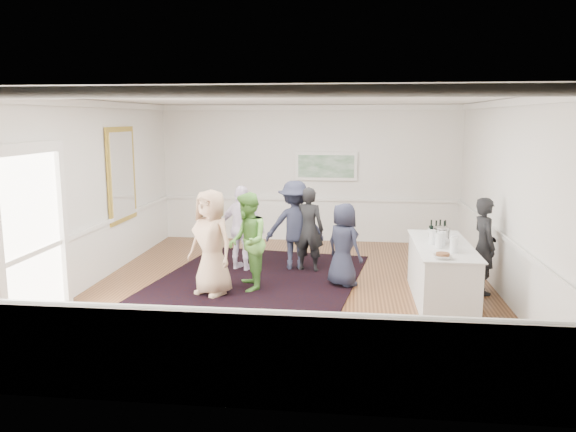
# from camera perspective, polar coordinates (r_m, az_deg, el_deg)

# --- Properties ---
(floor) EXTENTS (8.00, 8.00, 0.00)m
(floor) POSITION_cam_1_polar(r_m,az_deg,el_deg) (9.65, 0.26, -7.50)
(floor) COLOR brown
(floor) RESTS_ON ground
(ceiling) EXTENTS (7.00, 8.00, 0.02)m
(ceiling) POSITION_cam_1_polar(r_m,az_deg,el_deg) (9.21, 0.27, 11.86)
(ceiling) COLOR white
(ceiling) RESTS_ON wall_back
(wall_left) EXTENTS (0.02, 8.00, 3.20)m
(wall_left) POSITION_cam_1_polar(r_m,az_deg,el_deg) (10.28, -19.53, 2.15)
(wall_left) COLOR white
(wall_left) RESTS_ON floor
(wall_right) EXTENTS (0.02, 8.00, 3.20)m
(wall_right) POSITION_cam_1_polar(r_m,az_deg,el_deg) (9.57, 21.59, 1.48)
(wall_right) COLOR white
(wall_right) RESTS_ON floor
(wall_back) EXTENTS (7.00, 0.02, 3.20)m
(wall_back) POSITION_cam_1_polar(r_m,az_deg,el_deg) (13.25, 2.16, 4.33)
(wall_back) COLOR white
(wall_back) RESTS_ON floor
(wall_front) EXTENTS (7.00, 0.02, 3.20)m
(wall_front) POSITION_cam_1_polar(r_m,az_deg,el_deg) (5.40, -4.38, -3.91)
(wall_front) COLOR white
(wall_front) RESTS_ON floor
(wainscoting) EXTENTS (7.00, 8.00, 1.00)m
(wainscoting) POSITION_cam_1_polar(r_m,az_deg,el_deg) (9.51, 0.26, -4.63)
(wainscoting) COLOR white
(wainscoting) RESTS_ON floor
(mirror) EXTENTS (0.05, 1.25, 1.85)m
(mirror) POSITION_cam_1_polar(r_m,az_deg,el_deg) (11.41, -16.53, 4.04)
(mirror) COLOR gold
(mirror) RESTS_ON wall_left
(doorway) EXTENTS (0.10, 1.78, 2.56)m
(doorway) POSITION_cam_1_polar(r_m,az_deg,el_deg) (8.63, -24.62, -0.80)
(doorway) COLOR white
(doorway) RESTS_ON wall_left
(landscape_painting) EXTENTS (1.44, 0.06, 0.66)m
(landscape_painting) POSITION_cam_1_polar(r_m,az_deg,el_deg) (13.16, 3.89, 5.06)
(landscape_painting) COLOR white
(landscape_painting) RESTS_ON wall_back
(area_rug) EXTENTS (4.06, 4.97, 0.02)m
(area_rug) POSITION_cam_1_polar(r_m,az_deg,el_deg) (10.14, -3.20, -6.58)
(area_rug) COLOR black
(area_rug) RESTS_ON floor
(serving_table) EXTENTS (0.87, 2.29, 0.93)m
(serving_table) POSITION_cam_1_polar(r_m,az_deg,el_deg) (9.28, 15.30, -5.57)
(serving_table) COLOR silver
(serving_table) RESTS_ON floor
(bartender) EXTENTS (0.48, 0.65, 1.61)m
(bartender) POSITION_cam_1_polar(r_m,az_deg,el_deg) (9.84, 19.29, -2.87)
(bartender) COLOR black
(bartender) RESTS_ON floor
(guest_tan) EXTENTS (1.02, 0.90, 1.75)m
(guest_tan) POSITION_cam_1_polar(r_m,az_deg,el_deg) (9.26, -7.80, -2.71)
(guest_tan) COLOR tan
(guest_tan) RESTS_ON floor
(guest_green) EXTENTS (0.82, 0.94, 1.67)m
(guest_green) POSITION_cam_1_polar(r_m,az_deg,el_deg) (9.48, -4.14, -2.63)
(guest_green) COLOR #61AC45
(guest_green) RESTS_ON floor
(guest_lilac) EXTENTS (1.04, 0.72, 1.63)m
(guest_lilac) POSITION_cam_1_polar(r_m,az_deg,el_deg) (10.72, -4.68, -1.26)
(guest_lilac) COLOR silver
(guest_lilac) RESTS_ON floor
(guest_dark_a) EXTENTS (1.20, 0.80, 1.72)m
(guest_dark_a) POSITION_cam_1_polar(r_m,az_deg,el_deg) (10.74, 0.70, -0.97)
(guest_dark_a) COLOR #202335
(guest_dark_a) RESTS_ON floor
(guest_dark_b) EXTENTS (0.65, 0.49, 1.62)m
(guest_dark_b) POSITION_cam_1_polar(r_m,az_deg,el_deg) (10.62, 2.09, -1.38)
(guest_dark_b) COLOR black
(guest_dark_b) RESTS_ON floor
(guest_navy) EXTENTS (0.84, 0.82, 1.46)m
(guest_navy) POSITION_cam_1_polar(r_m,az_deg,el_deg) (9.74, 5.67, -2.94)
(guest_navy) COLOR #202335
(guest_navy) RESTS_ON floor
(wine_bottles) EXTENTS (0.30, 0.18, 0.31)m
(wine_bottles) POSITION_cam_1_polar(r_m,az_deg,el_deg) (9.63, 15.12, -1.23)
(wine_bottles) COLOR black
(wine_bottles) RESTS_ON serving_table
(juice_pitchers) EXTENTS (0.39, 0.65, 0.24)m
(juice_pitchers) POSITION_cam_1_polar(r_m,az_deg,el_deg) (8.90, 15.57, -2.38)
(juice_pitchers) COLOR #5EA73B
(juice_pitchers) RESTS_ON serving_table
(ice_bucket) EXTENTS (0.26, 0.26, 0.25)m
(ice_bucket) POSITION_cam_1_polar(r_m,az_deg,el_deg) (9.27, 15.37, -1.92)
(ice_bucket) COLOR silver
(ice_bucket) RESTS_ON serving_table
(nut_bowl) EXTENTS (0.27, 0.27, 0.07)m
(nut_bowl) POSITION_cam_1_polar(r_m,az_deg,el_deg) (8.25, 15.45, -3.91)
(nut_bowl) COLOR white
(nut_bowl) RESTS_ON serving_table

